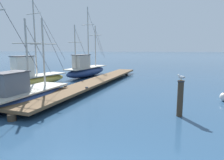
{
  "coord_description": "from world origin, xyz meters",
  "views": [
    {
      "loc": [
        0.85,
        -2.9,
        3.0
      ],
      "look_at": [
        -1.9,
        7.02,
        1.4
      ],
      "focal_mm": 32.28,
      "sensor_mm": 36.0,
      "label": 1
    }
  ],
  "objects_px": {
    "perched_seagull": "(181,77)",
    "mooring_buoy": "(224,97)",
    "fishing_boat_4": "(23,94)",
    "fishing_boat_0": "(32,78)",
    "fishing_boat_1": "(86,70)",
    "mooring_piling": "(180,98)"
  },
  "relations": [
    {
      "from": "perched_seagull",
      "to": "mooring_buoy",
      "type": "xyz_separation_m",
      "value": [
        2.63,
        3.43,
        -1.52
      ]
    },
    {
      "from": "fishing_boat_0",
      "to": "mooring_piling",
      "type": "distance_m",
      "value": 11.78
    },
    {
      "from": "fishing_boat_4",
      "to": "mooring_piling",
      "type": "height_order",
      "value": "fishing_boat_4"
    },
    {
      "from": "fishing_boat_0",
      "to": "mooring_piling",
      "type": "xyz_separation_m",
      "value": [
        10.94,
        -4.37,
        0.17
      ]
    },
    {
      "from": "fishing_boat_0",
      "to": "mooring_buoy",
      "type": "xyz_separation_m",
      "value": [
        13.58,
        -0.94,
        -0.43
      ]
    },
    {
      "from": "fishing_boat_1",
      "to": "fishing_boat_4",
      "type": "xyz_separation_m",
      "value": [
        0.91,
        -11.03,
        -0.22
      ]
    },
    {
      "from": "fishing_boat_1",
      "to": "fishing_boat_4",
      "type": "distance_m",
      "value": 11.07
    },
    {
      "from": "fishing_boat_0",
      "to": "fishing_boat_1",
      "type": "bearing_deg",
      "value": 74.16
    },
    {
      "from": "fishing_boat_1",
      "to": "mooring_buoy",
      "type": "relative_size",
      "value": 13.72
    },
    {
      "from": "fishing_boat_1",
      "to": "mooring_buoy",
      "type": "bearing_deg",
      "value": -32.58
    },
    {
      "from": "mooring_piling",
      "to": "fishing_boat_0",
      "type": "bearing_deg",
      "value": 158.24
    },
    {
      "from": "fishing_boat_0",
      "to": "fishing_boat_4",
      "type": "relative_size",
      "value": 1.0
    },
    {
      "from": "fishing_boat_4",
      "to": "perched_seagull",
      "type": "xyz_separation_m",
      "value": [
        8.17,
        0.11,
        1.22
      ]
    },
    {
      "from": "fishing_boat_4",
      "to": "mooring_buoy",
      "type": "relative_size",
      "value": 12.29
    },
    {
      "from": "perched_seagull",
      "to": "fishing_boat_0",
      "type": "bearing_deg",
      "value": 158.24
    },
    {
      "from": "mooring_buoy",
      "to": "mooring_piling",
      "type": "bearing_deg",
      "value": -127.55
    },
    {
      "from": "fishing_boat_0",
      "to": "perched_seagull",
      "type": "distance_m",
      "value": 11.83
    },
    {
      "from": "perched_seagull",
      "to": "mooring_buoy",
      "type": "bearing_deg",
      "value": 52.53
    },
    {
      "from": "mooring_piling",
      "to": "mooring_buoy",
      "type": "bearing_deg",
      "value": 52.45
    },
    {
      "from": "mooring_buoy",
      "to": "fishing_boat_0",
      "type": "bearing_deg",
      "value": 176.06
    },
    {
      "from": "fishing_boat_4",
      "to": "mooring_piling",
      "type": "distance_m",
      "value": 8.18
    },
    {
      "from": "mooring_piling",
      "to": "mooring_buoy",
      "type": "height_order",
      "value": "mooring_piling"
    }
  ]
}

